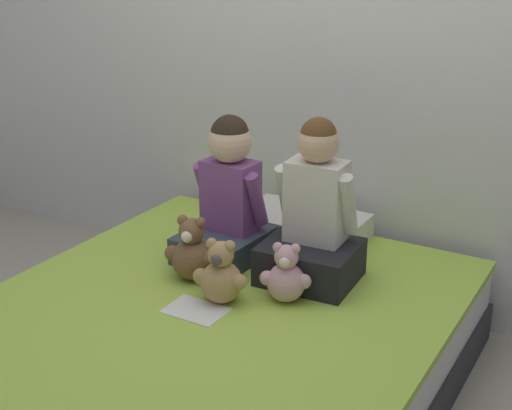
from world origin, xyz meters
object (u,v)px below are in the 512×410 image
object	(u,v)px
child_on_left	(228,199)
teddy_bear_held_by_left_child	(192,253)
teddy_bear_held_by_right_child	(286,277)
child_on_right	(314,220)
sign_card	(196,310)
pillow_at_headboard	(302,226)
bed	(195,364)
teddy_bear_between_children	(221,276)

from	to	relation	value
child_on_left	teddy_bear_held_by_left_child	bearing A→B (deg)	-87.32
child_on_left	teddy_bear_held_by_right_child	distance (m)	0.47
child_on_right	sign_card	size ratio (longest dim) A/B	2.96
pillow_at_headboard	sign_card	xyz separation A→B (m)	(-0.03, -0.77, -0.05)
teddy_bear_held_by_right_child	bed	bearing A→B (deg)	-145.38
teddy_bear_held_by_right_child	pillow_at_headboard	bearing A→B (deg)	92.56
bed	teddy_bear_between_children	world-z (taller)	teddy_bear_between_children
teddy_bear_held_by_left_child	teddy_bear_between_children	distance (m)	0.22
teddy_bear_held_by_right_child	sign_card	distance (m)	0.34
bed	pillow_at_headboard	world-z (taller)	pillow_at_headboard
child_on_left	teddy_bear_between_children	size ratio (longest dim) A/B	2.43
bed	teddy_bear_held_by_right_child	world-z (taller)	teddy_bear_held_by_right_child
child_on_left	sign_card	bearing A→B (deg)	-68.29
child_on_right	sign_card	xyz separation A→B (m)	(-0.23, -0.45, -0.24)
child_on_left	child_on_right	size ratio (longest dim) A/B	0.94
teddy_bear_held_by_left_child	pillow_at_headboard	world-z (taller)	teddy_bear_held_by_left_child
teddy_bear_held_by_left_child	pillow_at_headboard	xyz separation A→B (m)	(0.18, 0.56, -0.05)
child_on_right	teddy_bear_held_by_left_child	world-z (taller)	child_on_right
teddy_bear_held_by_left_child	teddy_bear_between_children	bearing A→B (deg)	-37.79
teddy_bear_held_by_left_child	child_on_left	bearing A→B (deg)	79.10
bed	child_on_left	size ratio (longest dim) A/B	3.45
pillow_at_headboard	teddy_bear_held_by_right_child	bearing A→B (deg)	-68.96
sign_card	pillow_at_headboard	bearing A→B (deg)	88.10
child_on_left	sign_card	size ratio (longest dim) A/B	2.78
bed	teddy_bear_between_children	xyz separation A→B (m)	(0.01, 0.15, 0.28)
pillow_at_headboard	child_on_right	bearing A→B (deg)	-57.46
teddy_bear_held_by_left_child	sign_card	world-z (taller)	teddy_bear_held_by_left_child
bed	pillow_at_headboard	bearing A→B (deg)	90.00
bed	teddy_bear_held_by_right_child	xyz separation A→B (m)	(0.21, 0.28, 0.27)
teddy_bear_between_children	sign_card	xyz separation A→B (m)	(-0.04, -0.10, -0.10)
child_on_right	sign_card	bearing A→B (deg)	-120.94
teddy_bear_held_by_left_child	teddy_bear_held_by_right_child	xyz separation A→B (m)	(0.39, 0.02, -0.01)
teddy_bear_held_by_right_child	sign_card	xyz separation A→B (m)	(-0.23, -0.23, -0.09)
teddy_bear_between_children	pillow_at_headboard	xyz separation A→B (m)	(-0.01, 0.66, -0.05)
sign_card	bed	bearing A→B (deg)	-62.42
child_on_left	teddy_bear_held_by_left_child	xyz separation A→B (m)	(-0.00, -0.25, -0.14)
child_on_left	sign_card	xyz separation A→B (m)	(0.15, -0.45, -0.24)
child_on_right	pillow_at_headboard	bearing A→B (deg)	119.02
teddy_bear_held_by_right_child	child_on_right	bearing A→B (deg)	72.04
pillow_at_headboard	child_on_left	bearing A→B (deg)	-119.77
bed	child_on_left	world-z (taller)	child_on_left
teddy_bear_held_by_right_child	teddy_bear_between_children	distance (m)	0.23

